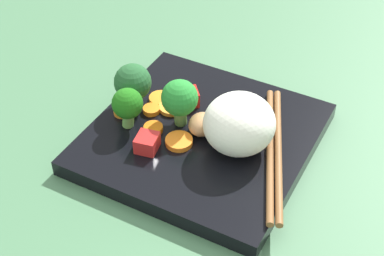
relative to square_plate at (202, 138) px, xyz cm
name	(u,v)px	position (x,y,z in cm)	size (l,w,h in cm)	color
ground_plane	(202,150)	(0.00, 0.00, -1.96)	(110.00, 110.00, 2.00)	#42714D
square_plate	(202,138)	(0.00, 0.00, 0.00)	(24.21, 24.21, 1.92)	black
rice_mound	(240,123)	(4.65, 0.17, 4.28)	(7.97, 7.84, 6.64)	white
broccoli_floret_0	(127,105)	(-7.75, -3.40, 4.06)	(3.57, 3.57, 5.12)	#71B253
broccoli_floret_1	(134,81)	(-9.44, 0.32, 4.30)	(4.43, 4.43, 5.65)	#83BB54
broccoli_floret_2	(180,98)	(-2.94, 0.17, 4.57)	(4.23, 4.23, 5.96)	#659F4A
carrot_slice_0	(153,128)	(-4.87, -2.69, 1.29)	(2.22, 2.22, 0.65)	orange
carrot_slice_1	(179,141)	(-1.19, -3.00, 1.28)	(3.09, 3.09, 0.63)	orange
carrot_slice_2	(161,99)	(-7.27, 2.40, 1.21)	(2.81, 2.81, 0.51)	orange
carrot_slice_3	(123,111)	(-9.70, -1.96, 1.27)	(2.29, 2.29, 0.61)	orange
carrot_slice_4	(152,109)	(-6.98, 0.08, 1.27)	(2.02, 2.02, 0.61)	orange
carrot_slice_5	(172,107)	(-5.20, 1.69, 1.22)	(3.08, 3.08, 0.51)	#FC9B2F
pepper_chunk_0	(188,97)	(-4.07, 3.66, 1.90)	(2.29, 2.35, 1.88)	red
pepper_chunk_1	(147,143)	(-3.71, -5.56, 1.86)	(2.50, 2.32, 1.81)	red
chicken_piece_0	(197,124)	(-0.48, -0.18, 2.11)	(3.50, 3.03, 2.30)	tan
chopstick_pair	(274,151)	(8.59, 1.03, 1.35)	(10.56, 19.56, 0.78)	brown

